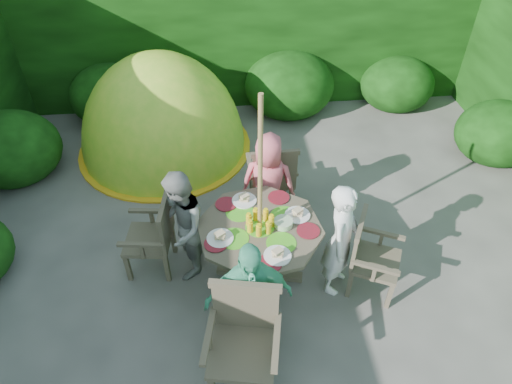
{
  "coord_description": "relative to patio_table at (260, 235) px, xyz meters",
  "views": [
    {
      "loc": [
        -0.55,
        -3.25,
        3.92
      ],
      "look_at": [
        -0.22,
        0.29,
        0.85
      ],
      "focal_mm": 32.0,
      "sensor_mm": 36.0,
      "label": 1
    }
  ],
  "objects": [
    {
      "name": "ground",
      "position": [
        0.22,
        0.11,
        -0.62
      ],
      "size": [
        60.0,
        60.0,
        0.0
      ],
      "primitive_type": "plane",
      "color": "#4A4742",
      "rests_on": "ground"
    },
    {
      "name": "hedge_enclosure",
      "position": [
        0.22,
        1.45,
        0.63
      ],
      "size": [
        9.0,
        9.0,
        2.5
      ],
      "color": "black",
      "rests_on": "ground"
    },
    {
      "name": "patio_table",
      "position": [
        0.0,
        0.0,
        0.0
      ],
      "size": [
        1.52,
        1.52,
        0.89
      ],
      "rotation": [
        0.0,
        0.0,
        -0.22
      ],
      "color": "#443B2C",
      "rests_on": "ground"
    },
    {
      "name": "parasol_pole",
      "position": [
        -0.0,
        -0.0,
        0.48
      ],
      "size": [
        0.05,
        0.05,
        2.2
      ],
      "primitive_type": "cylinder",
      "rotation": [
        0.0,
        0.0,
        -0.22
      ],
      "color": "olive",
      "rests_on": "ground"
    },
    {
      "name": "garden_chair_right",
      "position": [
        1.08,
        -0.22,
        -0.16
      ],
      "size": [
        0.63,
        0.66,
        0.86
      ],
      "rotation": [
        0.0,
        0.0,
        1.13
      ],
      "color": "#443B2C",
      "rests_on": "ground"
    },
    {
      "name": "garden_chair_left",
      "position": [
        -1.08,
        0.25,
        -0.15
      ],
      "size": [
        0.53,
        0.58,
        0.89
      ],
      "rotation": [
        0.0,
        0.0,
        -1.69
      ],
      "color": "#443B2C",
      "rests_on": "ground"
    },
    {
      "name": "garden_chair_back",
      "position": [
        0.25,
        1.07,
        -0.13
      ],
      "size": [
        0.58,
        0.52,
        0.93
      ],
      "rotation": [
        0.0,
        0.0,
        3.18
      ],
      "color": "#443B2C",
      "rests_on": "ground"
    },
    {
      "name": "garden_chair_front",
      "position": [
        -0.24,
        -1.07,
        -0.09
      ],
      "size": [
        0.69,
        0.64,
        1.0
      ],
      "rotation": [
        0.0,
        0.0,
        -0.19
      ],
      "color": "#443B2C",
      "rests_on": "ground"
    },
    {
      "name": "child_right",
      "position": [
        0.78,
        -0.17,
        0.03
      ],
      "size": [
        0.5,
        0.57,
        1.32
      ],
      "primitive_type": "imported",
      "rotation": [
        0.0,
        0.0,
        1.09
      ],
      "color": "white",
      "rests_on": "ground"
    },
    {
      "name": "child_left",
      "position": [
        -0.79,
        0.17,
        0.02
      ],
      "size": [
        0.51,
        0.64,
        1.29
      ],
      "primitive_type": "imported",
      "rotation": [
        0.0,
        0.0,
        -1.6
      ],
      "color": "gray",
      "rests_on": "ground"
    },
    {
      "name": "child_back",
      "position": [
        0.17,
        0.78,
        0.01
      ],
      "size": [
        0.7,
        0.54,
        1.27
      ],
      "primitive_type": "imported",
      "rotation": [
        0.0,
        0.0,
        2.9
      ],
      "color": "#E35E6B",
      "rests_on": "ground"
    },
    {
      "name": "child_front",
      "position": [
        -0.18,
        -0.78,
        0.04
      ],
      "size": [
        0.81,
        0.41,
        1.32
      ],
      "primitive_type": "imported",
      "rotation": [
        0.0,
        0.0,
        0.12
      ],
      "color": "#52C094",
      "rests_on": "ground"
    },
    {
      "name": "dome_tent",
      "position": [
        -1.14,
        2.5,
        -0.62
      ],
      "size": [
        2.88,
        2.88,
        2.85
      ],
      "rotation": [
        0.0,
        0.0,
        0.27
      ],
      "color": "#89CF27",
      "rests_on": "ground"
    }
  ]
}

